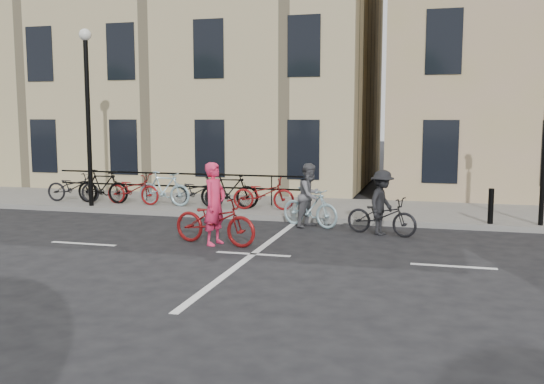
% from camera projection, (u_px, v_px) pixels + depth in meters
% --- Properties ---
extents(ground, '(120.00, 120.00, 0.00)m').
position_uv_depth(ground, '(253.00, 254.00, 12.61)').
color(ground, black).
rests_on(ground, ground).
extents(sidewalk, '(46.00, 4.00, 0.15)m').
position_uv_depth(sidewalk, '(188.00, 204.00, 19.38)').
color(sidewalk, slate).
rests_on(sidewalk, ground).
extents(building_west, '(20.00, 10.00, 10.00)m').
position_uv_depth(building_west, '(143.00, 64.00, 26.75)').
color(building_west, tan).
rests_on(building_west, sidewalk).
extents(lamp_post, '(0.36, 0.36, 5.28)m').
position_uv_depth(lamp_post, '(87.00, 95.00, 18.07)').
color(lamp_post, black).
rests_on(lamp_post, sidewalk).
extents(bollard_east, '(0.14, 0.14, 0.90)m').
position_uv_depth(bollard_east, '(491.00, 206.00, 15.31)').
color(bollard_east, black).
rests_on(bollard_east, sidewalk).
extents(parked_bikes, '(8.30, 1.23, 1.05)m').
position_uv_depth(parked_bikes, '(165.00, 189.00, 18.48)').
color(parked_bikes, black).
rests_on(parked_bikes, sidewalk).
extents(cyclist_pink, '(2.18, 1.15, 1.84)m').
position_uv_depth(cyclist_pink, '(215.00, 216.00, 13.51)').
color(cyclist_pink, maroon).
rests_on(cyclist_pink, ground).
extents(cyclist_grey, '(1.76, 1.14, 1.66)m').
position_uv_depth(cyclist_grey, '(310.00, 201.00, 15.67)').
color(cyclist_grey, '#97BBC5').
rests_on(cyclist_grey, ground).
extents(cyclist_dark, '(1.88, 1.15, 1.58)m').
position_uv_depth(cyclist_dark, '(382.00, 209.00, 14.62)').
color(cyclist_dark, black).
rests_on(cyclist_dark, ground).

